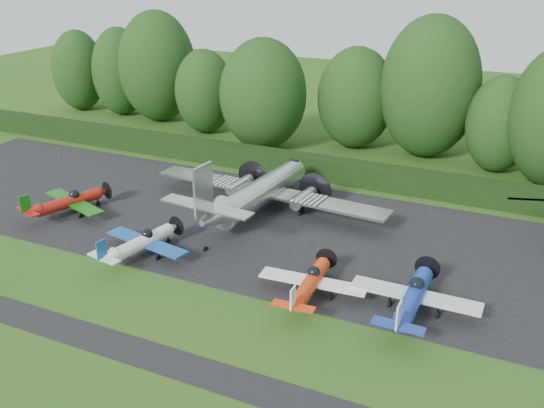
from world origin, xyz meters
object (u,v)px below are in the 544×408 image
at_px(light_plane_red, 68,202).
at_px(light_plane_orange, 311,283).
at_px(transport_plane, 260,192).
at_px(light_plane_white, 141,242).
at_px(light_plane_blue, 414,297).

height_order(light_plane_red, light_plane_orange, light_plane_red).
relative_size(transport_plane, light_plane_red, 2.81).
bearing_deg(transport_plane, light_plane_white, -117.14).
distance_m(light_plane_white, light_plane_orange, 11.84).
bearing_deg(light_plane_orange, light_plane_red, 174.40).
relative_size(light_plane_red, light_plane_orange, 1.04).
relative_size(transport_plane, light_plane_orange, 2.93).
xyz_separation_m(light_plane_red, light_plane_white, (9.07, -3.27, -0.03)).
distance_m(light_plane_red, light_plane_blue, 26.75).
relative_size(transport_plane, light_plane_white, 2.88).
bearing_deg(light_plane_orange, light_plane_white, -176.96).
height_order(light_plane_orange, light_plane_blue, light_plane_blue).
bearing_deg(light_plane_blue, light_plane_red, 174.01).
xyz_separation_m(light_plane_white, light_plane_blue, (17.55, 0.61, 0.12)).
xyz_separation_m(transport_plane, light_plane_orange, (7.90, -9.63, -0.73)).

